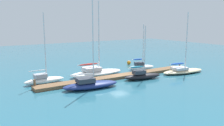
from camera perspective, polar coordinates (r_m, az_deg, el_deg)
ground_plane at (r=36.13m, az=1.72°, el=-3.59°), size 120.00×120.00×0.00m
dock_pier at (r=36.08m, az=1.72°, el=-3.26°), size 25.69×1.90×0.43m
dock_piling_near_end at (r=31.67m, az=-18.14°, el=-4.92°), size 0.28×0.28×1.23m
dock_piling_far_end at (r=43.57m, az=15.97°, el=-0.79°), size 0.28×0.28×1.23m
sailboat_0 at (r=34.06m, az=-16.05°, el=-3.79°), size 5.62×1.86×9.66m
sailboat_1 at (r=30.48m, az=-5.27°, el=-5.01°), size 7.57×3.25×12.47m
sailboat_2 at (r=37.46m, az=-3.87°, el=-2.17°), size 8.95×3.04×11.50m
sailboat_3 at (r=35.43m, az=7.25°, el=-2.95°), size 6.16×2.67×7.87m
sailboat_4 at (r=42.30m, az=7.05°, el=-0.81°), size 5.20×2.40×7.97m
sailboat_5 at (r=40.90m, az=16.65°, el=-1.70°), size 8.17×3.52×9.96m
mooring_buoy_orange at (r=47.15m, az=4.08°, el=0.10°), size 0.78×0.78×0.78m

